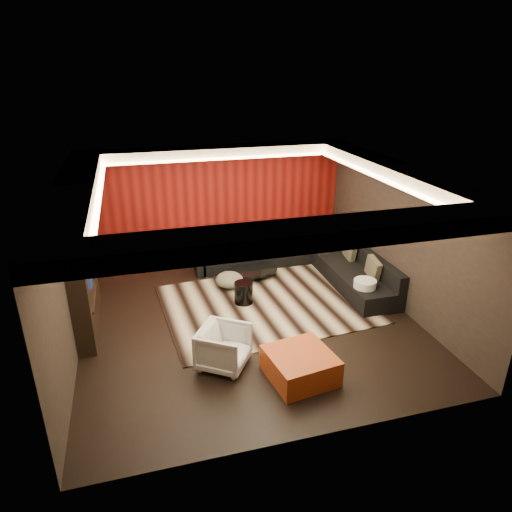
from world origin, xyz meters
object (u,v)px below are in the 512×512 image
object	(u,v)px
coffee_table	(252,274)
drum_stool	(244,293)
sectional_sofa	(301,260)
white_side_table	(364,293)
orange_ottoman	(300,365)
armchair	(224,347)

from	to	relation	value
coffee_table	drum_stool	size ratio (longest dim) A/B	2.66
sectional_sofa	white_side_table	bearing A→B (deg)	-71.84
white_side_table	orange_ottoman	bearing A→B (deg)	-138.49
armchair	white_side_table	bearing A→B (deg)	-35.08
drum_stool	orange_ottoman	world-z (taller)	drum_stool
drum_stool	white_side_table	world-z (taller)	white_side_table
drum_stool	sectional_sofa	distance (m)	2.03
orange_ottoman	armchair	world-z (taller)	armchair
armchair	drum_stool	bearing A→B (deg)	10.98
orange_ottoman	sectional_sofa	xyz separation A→B (m)	(1.41, 3.67, 0.05)
orange_ottoman	sectional_sofa	size ratio (longest dim) A/B	0.26
coffee_table	sectional_sofa	xyz separation A→B (m)	(1.20, 0.10, 0.14)
coffee_table	sectional_sofa	bearing A→B (deg)	4.82
drum_stool	white_side_table	bearing A→B (deg)	-17.44
armchair	sectional_sofa	distance (m)	3.94
white_side_table	sectional_sofa	size ratio (longest dim) A/B	0.15
drum_stool	sectional_sofa	xyz separation A→B (m)	(1.66, 1.16, 0.02)
armchair	sectional_sofa	size ratio (longest dim) A/B	0.20
drum_stool	white_side_table	size ratio (longest dim) A/B	0.79
white_side_table	sectional_sofa	world-z (taller)	sectional_sofa
white_side_table	armchair	distance (m)	3.30
drum_stool	armchair	world-z (taller)	armchair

